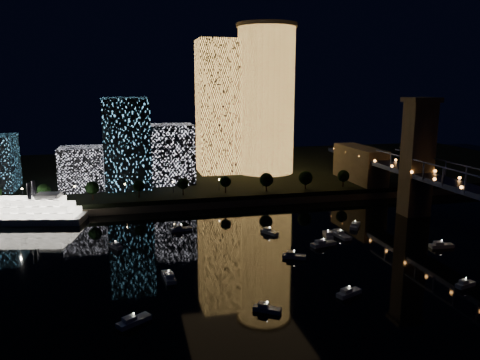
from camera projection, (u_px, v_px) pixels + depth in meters
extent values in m
plane|color=black|center=(317.00, 272.00, 139.86)|extent=(520.00, 520.00, 0.00)
cube|color=black|center=(218.00, 171.00, 291.93)|extent=(420.00, 160.00, 5.00)
cube|color=#6B5E4C|center=(249.00, 202.00, 217.75)|extent=(420.00, 6.00, 3.00)
cylinder|color=#FFB451|center=(266.00, 102.00, 265.63)|extent=(32.00, 32.00, 81.23)
cylinder|color=#6B5E4C|center=(267.00, 25.00, 257.34)|extent=(34.00, 34.00, 2.00)
cube|color=#FFB451|center=(218.00, 107.00, 267.14)|extent=(23.55, 23.55, 74.92)
cube|color=white|center=(169.00, 154.00, 241.70)|extent=(24.55, 20.77, 30.22)
cube|color=#5DC5FF|center=(127.00, 142.00, 231.98)|extent=(21.99, 28.59, 43.98)
cube|color=white|center=(82.00, 168.00, 226.45)|extent=(20.67, 18.79, 20.67)
cube|color=#6B5E4C|center=(417.00, 160.00, 197.42)|extent=(11.00, 9.00, 48.00)
cube|color=#6B5E4C|center=(422.00, 100.00, 192.44)|extent=(13.00, 11.00, 2.00)
cube|color=#6B5E4C|center=(360.00, 169.00, 247.59)|extent=(12.00, 40.00, 23.00)
cube|color=#17204B|center=(469.00, 184.00, 160.56)|extent=(0.50, 0.50, 7.00)
cube|color=#17204B|center=(426.00, 172.00, 183.44)|extent=(0.50, 0.50, 7.00)
cube|color=#17204B|center=(393.00, 162.00, 206.33)|extent=(0.50, 0.50, 7.00)
sphere|color=orange|center=(412.00, 172.00, 192.25)|extent=(1.20, 1.20, 1.20)
sphere|color=orange|center=(360.00, 156.00, 235.16)|extent=(1.20, 1.20, 1.20)
cube|color=silver|center=(17.00, 219.00, 190.54)|extent=(55.33, 23.24, 2.70)
cube|color=white|center=(17.00, 213.00, 190.03)|extent=(50.70, 21.21, 2.47)
cube|color=white|center=(16.00, 207.00, 189.54)|extent=(46.07, 19.18, 2.47)
cube|color=white|center=(15.00, 201.00, 189.04)|extent=(39.24, 16.69, 2.47)
cube|color=silver|center=(49.00, 196.00, 188.94)|extent=(10.19, 8.45, 2.02)
cylinder|color=black|center=(29.00, 191.00, 186.08)|extent=(1.57, 1.57, 6.74)
cylinder|color=black|center=(34.00, 189.00, 190.49)|extent=(1.57, 1.57, 6.74)
cube|color=silver|center=(269.00, 232.00, 175.71)|extent=(5.74, 7.25, 1.20)
cube|color=silver|center=(267.00, 229.00, 176.22)|extent=(2.90, 3.10, 1.00)
sphere|color=white|center=(270.00, 227.00, 175.31)|extent=(0.36, 0.36, 0.36)
cube|color=silver|center=(115.00, 246.00, 160.31)|extent=(4.98, 6.26, 1.20)
cube|color=silver|center=(117.00, 244.00, 159.46)|extent=(2.51, 2.68, 1.00)
sphere|color=white|center=(115.00, 241.00, 159.91)|extent=(0.36, 0.36, 0.36)
cube|color=silver|center=(169.00, 277.00, 134.74)|extent=(3.72, 8.86, 1.20)
cube|color=silver|center=(170.00, 275.00, 133.34)|extent=(2.57, 3.25, 1.00)
sphere|color=white|center=(169.00, 271.00, 134.35)|extent=(0.36, 0.36, 0.36)
cube|color=silver|center=(355.00, 226.00, 184.08)|extent=(7.68, 9.20, 1.20)
cube|color=silver|center=(355.00, 224.00, 182.61)|extent=(3.80, 4.00, 1.00)
sphere|color=white|center=(355.00, 221.00, 183.68)|extent=(0.36, 0.36, 0.36)
cube|color=silver|center=(442.00, 246.00, 160.98)|extent=(8.41, 3.40, 1.20)
cube|color=silver|center=(438.00, 243.00, 160.59)|extent=(3.06, 2.40, 1.00)
sphere|color=white|center=(442.00, 240.00, 160.58)|extent=(0.36, 0.36, 0.36)
cube|color=silver|center=(328.00, 235.00, 172.37)|extent=(4.17, 8.22, 1.20)
cube|color=silver|center=(329.00, 233.00, 170.99)|extent=(2.60, 3.13, 1.00)
sphere|color=white|center=(328.00, 230.00, 171.97)|extent=(0.36, 0.36, 0.36)
cube|color=silver|center=(267.00, 309.00, 115.34)|extent=(6.98, 5.65, 1.20)
cube|color=silver|center=(263.00, 305.00, 115.47)|extent=(3.01, 2.83, 1.00)
sphere|color=white|center=(267.00, 302.00, 114.94)|extent=(0.36, 0.36, 0.36)
cube|color=silver|center=(294.00, 256.00, 150.94)|extent=(7.82, 5.31, 1.20)
cube|color=silver|center=(291.00, 253.00, 150.94)|extent=(3.20, 2.87, 1.00)
sphere|color=white|center=(294.00, 251.00, 150.54)|extent=(0.36, 0.36, 0.36)
cube|color=silver|center=(349.00, 293.00, 124.33)|extent=(7.88, 5.12, 1.20)
cube|color=silver|center=(346.00, 290.00, 123.46)|extent=(3.19, 2.82, 1.00)
sphere|color=white|center=(349.00, 286.00, 123.93)|extent=(0.36, 0.36, 0.36)
cube|color=silver|center=(134.00, 321.00, 109.53)|extent=(8.39, 6.73, 1.20)
cube|color=silver|center=(129.00, 319.00, 108.43)|extent=(3.60, 3.38, 1.00)
sphere|color=white|center=(134.00, 313.00, 109.13)|extent=(0.36, 0.36, 0.36)
cube|color=silver|center=(465.00, 285.00, 129.58)|extent=(6.54, 3.53, 1.20)
cube|color=silver|center=(464.00, 282.00, 128.93)|extent=(2.53, 2.13, 1.00)
sphere|color=white|center=(466.00, 278.00, 129.19)|extent=(0.36, 0.36, 0.36)
cube|color=silver|center=(181.00, 229.00, 179.48)|extent=(8.38, 3.62, 1.20)
cube|color=silver|center=(178.00, 227.00, 178.84)|extent=(3.09, 2.46, 1.00)
sphere|color=white|center=(181.00, 224.00, 179.09)|extent=(0.36, 0.36, 0.36)
cube|color=silver|center=(323.00, 244.00, 162.83)|extent=(9.60, 4.95, 1.20)
cube|color=silver|center=(320.00, 242.00, 162.01)|extent=(3.67, 3.05, 1.00)
sphere|color=white|center=(324.00, 238.00, 162.43)|extent=(0.36, 0.36, 0.36)
cube|color=silver|center=(341.00, 235.00, 172.28)|extent=(4.81, 10.34, 1.20)
cube|color=silver|center=(338.00, 231.00, 173.41)|extent=(3.14, 3.87, 1.00)
sphere|color=white|center=(341.00, 230.00, 171.88)|extent=(0.36, 0.36, 0.36)
cylinder|color=black|center=(45.00, 198.00, 202.07)|extent=(0.70, 0.70, 4.00)
sphere|color=black|center=(44.00, 190.00, 201.37)|extent=(5.78, 5.78, 5.78)
cylinder|color=black|center=(93.00, 196.00, 206.58)|extent=(0.70, 0.70, 4.00)
sphere|color=black|center=(92.00, 188.00, 205.88)|extent=(5.95, 5.95, 5.95)
cylinder|color=black|center=(139.00, 193.00, 211.09)|extent=(0.70, 0.70, 4.00)
sphere|color=black|center=(139.00, 186.00, 210.40)|extent=(5.01, 5.01, 5.01)
cylinder|color=black|center=(183.00, 191.00, 215.61)|extent=(0.70, 0.70, 4.00)
sphere|color=black|center=(183.00, 184.00, 214.91)|extent=(5.15, 5.15, 5.15)
cylinder|color=black|center=(226.00, 189.00, 220.12)|extent=(0.70, 0.70, 4.00)
sphere|color=black|center=(226.00, 182.00, 219.42)|extent=(5.24, 5.24, 5.24)
cylinder|color=black|center=(266.00, 187.00, 224.63)|extent=(0.70, 0.70, 4.00)
sphere|color=black|center=(266.00, 180.00, 223.94)|extent=(6.61, 6.61, 6.61)
cylinder|color=black|center=(305.00, 185.00, 229.15)|extent=(0.70, 0.70, 4.00)
sphere|color=black|center=(306.00, 178.00, 228.45)|extent=(6.88, 6.88, 6.88)
cylinder|color=black|center=(343.00, 183.00, 233.66)|extent=(0.70, 0.70, 4.00)
sphere|color=black|center=(343.00, 176.00, 232.96)|extent=(5.92, 5.92, 5.92)
cylinder|color=black|center=(22.00, 195.00, 205.43)|extent=(0.24, 0.24, 5.00)
sphere|color=#FFCC7F|center=(22.00, 189.00, 204.87)|extent=(0.70, 0.70, 0.70)
cylinder|color=black|center=(75.00, 192.00, 210.40)|extent=(0.24, 0.24, 5.00)
sphere|color=#FFCC7F|center=(75.00, 186.00, 209.84)|extent=(0.70, 0.70, 0.70)
cylinder|color=black|center=(125.00, 190.00, 215.36)|extent=(0.24, 0.24, 5.00)
sphere|color=#FFCC7F|center=(125.00, 184.00, 214.80)|extent=(0.70, 0.70, 0.70)
cylinder|color=black|center=(173.00, 188.00, 220.33)|extent=(0.24, 0.24, 5.00)
sphere|color=#FFCC7F|center=(173.00, 182.00, 219.77)|extent=(0.70, 0.70, 0.70)
cylinder|color=black|center=(219.00, 185.00, 225.29)|extent=(0.24, 0.24, 5.00)
sphere|color=#FFCC7F|center=(219.00, 180.00, 224.73)|extent=(0.70, 0.70, 0.70)
cylinder|color=black|center=(263.00, 183.00, 230.26)|extent=(0.24, 0.24, 5.00)
sphere|color=#FFCC7F|center=(263.00, 178.00, 229.70)|extent=(0.70, 0.70, 0.70)
cylinder|color=black|center=(305.00, 181.00, 235.22)|extent=(0.24, 0.24, 5.00)
sphere|color=#FFCC7F|center=(305.00, 176.00, 234.66)|extent=(0.70, 0.70, 0.70)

